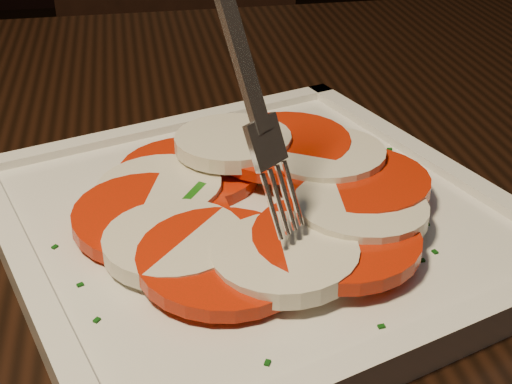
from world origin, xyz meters
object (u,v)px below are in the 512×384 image
at_px(plate, 256,223).
at_px(fork, 222,38).
at_px(table, 248,267).
at_px(chair, 174,87).

height_order(plate, fork, fork).
bearing_deg(table, fork, -103.79).
distance_m(table, fork, 0.27).
bearing_deg(fork, table, 35.15).
height_order(chair, plate, chair).
xyz_separation_m(table, fork, (-0.03, -0.12, 0.23)).
bearing_deg(fork, chair, 48.79).
xyz_separation_m(table, chair, (-0.03, 0.69, -0.12)).
bearing_deg(fork, plate, 7.44).
height_order(table, fork, fork).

